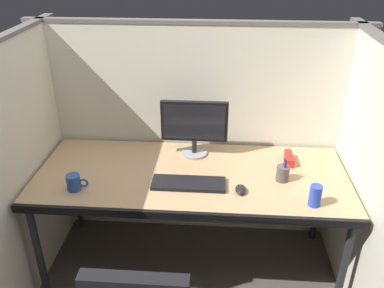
% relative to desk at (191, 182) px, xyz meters
% --- Properties ---
extents(cubicle_partition_rear, '(2.21, 0.06, 1.57)m').
position_rel_desk_xyz_m(cubicle_partition_rear, '(0.00, 0.46, 0.10)').
color(cubicle_partition_rear, beige).
rests_on(cubicle_partition_rear, ground).
extents(cubicle_partition_left, '(0.06, 1.41, 1.57)m').
position_rel_desk_xyz_m(cubicle_partition_left, '(-0.99, -0.09, 0.10)').
color(cubicle_partition_left, beige).
rests_on(cubicle_partition_left, ground).
extents(cubicle_partition_right, '(0.06, 1.41, 1.57)m').
position_rel_desk_xyz_m(cubicle_partition_right, '(0.99, -0.09, 0.10)').
color(cubicle_partition_right, beige).
rests_on(cubicle_partition_right, ground).
extents(desk, '(1.90, 0.80, 0.74)m').
position_rel_desk_xyz_m(desk, '(0.00, 0.00, 0.00)').
color(desk, tan).
rests_on(desk, ground).
extents(monitor_center, '(0.43, 0.17, 0.37)m').
position_rel_desk_xyz_m(monitor_center, '(0.00, 0.26, 0.27)').
color(monitor_center, gray).
rests_on(monitor_center, desk).
extents(keyboard_main, '(0.43, 0.15, 0.02)m').
position_rel_desk_xyz_m(keyboard_main, '(-0.01, -0.11, 0.06)').
color(keyboard_main, black).
rests_on(keyboard_main, desk).
extents(computer_mouse, '(0.06, 0.10, 0.04)m').
position_rel_desk_xyz_m(computer_mouse, '(0.29, -0.16, 0.07)').
color(computer_mouse, black).
rests_on(computer_mouse, desk).
extents(coffee_mug, '(0.13, 0.08, 0.09)m').
position_rel_desk_xyz_m(coffee_mug, '(-0.65, -0.21, 0.10)').
color(coffee_mug, '#264C8C').
rests_on(coffee_mug, desk).
extents(red_stapler, '(0.04, 0.15, 0.06)m').
position_rel_desk_xyz_m(red_stapler, '(0.61, 0.20, 0.08)').
color(red_stapler, red).
rests_on(red_stapler, desk).
extents(pen_cup, '(0.08, 0.08, 0.16)m').
position_rel_desk_xyz_m(pen_cup, '(0.54, -0.02, 0.10)').
color(pen_cup, '#4C4742').
rests_on(pen_cup, desk).
extents(soda_can, '(0.07, 0.07, 0.12)m').
position_rel_desk_xyz_m(soda_can, '(0.69, -0.26, 0.11)').
color(soda_can, '#263FB2').
rests_on(soda_can, desk).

